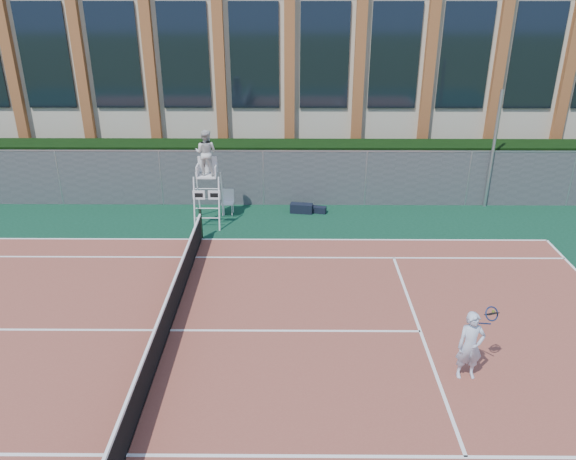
{
  "coord_description": "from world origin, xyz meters",
  "views": [
    {
      "loc": [
        3.11,
        -11.99,
        8.23
      ],
      "look_at": [
        3.01,
        3.0,
        1.5
      ],
      "focal_mm": 35.0,
      "sensor_mm": 36.0,
      "label": 1
    }
  ],
  "objects_px": {
    "umpire_chair": "(206,155)",
    "tennis_player": "(470,346)",
    "plastic_chair": "(228,200)",
    "steel_pole": "(493,150)"
  },
  "relations": [
    {
      "from": "umpire_chair",
      "to": "plastic_chair",
      "type": "xyz_separation_m",
      "value": [
        0.59,
        0.84,
        -1.99
      ]
    },
    {
      "from": "plastic_chair",
      "to": "tennis_player",
      "type": "xyz_separation_m",
      "value": [
        6.37,
        -9.64,
        0.29
      ]
    },
    {
      "from": "tennis_player",
      "to": "umpire_chair",
      "type": "bearing_deg",
      "value": 128.35
    },
    {
      "from": "umpire_chair",
      "to": "tennis_player",
      "type": "distance_m",
      "value": 11.35
    },
    {
      "from": "plastic_chair",
      "to": "tennis_player",
      "type": "bearing_deg",
      "value": -56.53
    },
    {
      "from": "plastic_chair",
      "to": "steel_pole",
      "type": "bearing_deg",
      "value": 4.64
    },
    {
      "from": "umpire_chair",
      "to": "tennis_player",
      "type": "height_order",
      "value": "umpire_chair"
    },
    {
      "from": "steel_pole",
      "to": "plastic_chair",
      "type": "height_order",
      "value": "steel_pole"
    },
    {
      "from": "umpire_chair",
      "to": "tennis_player",
      "type": "xyz_separation_m",
      "value": [
        6.96,
        -8.8,
        -1.7
      ]
    },
    {
      "from": "plastic_chair",
      "to": "umpire_chair",
      "type": "bearing_deg",
      "value": -125.28
    }
  ]
}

